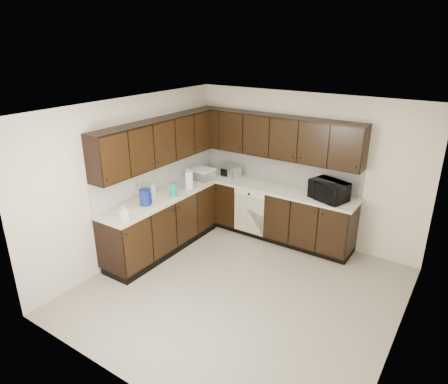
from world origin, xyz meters
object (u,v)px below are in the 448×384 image
Objects in this scene: sink at (147,206)px; blue_pitcher at (145,198)px; storage_bin at (201,174)px; toaster_oven at (231,171)px; microwave at (329,190)px.

blue_pitcher is at bearing -54.29° from sink.
storage_bin is 1.66× the size of blue_pitcher.
sink is 1.88× the size of storage_bin.
toaster_oven is 1.23× the size of blue_pitcher.
microwave is 2.10× the size of blue_pitcher.
microwave is 2.80m from blue_pitcher.
storage_bin is at bearing -118.49° from toaster_oven.
sink is at bearing 108.24° from blue_pitcher.
microwave is at bearing 21.42° from blue_pitcher.
blue_pitcher is at bearing -87.25° from storage_bin.
toaster_oven reaches higher than storage_bin.
toaster_oven is (0.40, 1.73, 0.16)m from sink.
toaster_oven is (-1.85, 0.07, -0.05)m from microwave.
sink is 1.48× the size of microwave.
storage_bin is at bearing 89.97° from sink.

